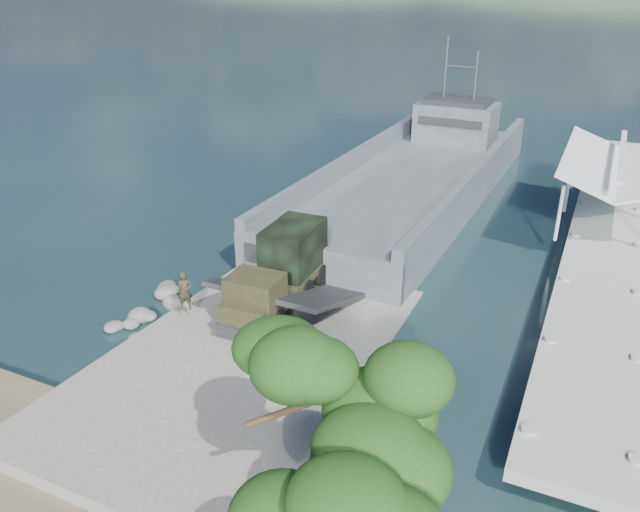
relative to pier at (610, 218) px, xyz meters
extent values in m
plane|color=#162F35|center=(-13.00, -18.77, -1.60)|extent=(1400.00, 1400.00, 0.00)
cube|color=slate|center=(-13.00, -19.77, -1.35)|extent=(10.00, 18.00, 0.50)
cube|color=#AAABA1|center=(0.00, -0.77, -0.60)|extent=(4.00, 44.00, 0.50)
cube|color=#444C51|center=(-12.80, 2.88, -1.13)|extent=(10.11, 31.40, 2.60)
cube|color=#444C51|center=(-17.16, 2.99, 0.79)|extent=(1.38, 31.19, 1.35)
cube|color=#444C51|center=(-8.44, 2.78, 0.79)|extent=(1.38, 31.19, 1.35)
cube|color=#444C51|center=(-13.17, -12.60, -0.56)|extent=(9.36, 0.64, 2.70)
cube|color=#444C51|center=(-12.55, 13.28, 1.73)|extent=(6.34, 4.31, 3.12)
cube|color=#25282A|center=(-12.55, 13.28, 3.49)|extent=(5.28, 3.45, 0.42)
cylinder|color=gray|center=(-13.80, 13.31, 5.88)|extent=(0.17, 0.17, 5.20)
cylinder|color=gray|center=(-11.30, 13.25, 5.36)|extent=(0.17, 0.17, 4.16)
cylinder|color=black|center=(-14.54, -17.98, -0.52)|extent=(0.45, 1.18, 1.16)
cylinder|color=black|center=(-12.49, -17.90, -0.52)|extent=(0.45, 1.18, 1.16)
cylinder|color=black|center=(-14.66, -14.93, -0.52)|extent=(0.45, 1.18, 1.16)
cylinder|color=black|center=(-12.60, -14.86, -0.52)|extent=(0.45, 1.18, 1.16)
cylinder|color=black|center=(-14.72, -13.14, -0.52)|extent=(0.45, 1.18, 1.16)
cylinder|color=black|center=(-12.66, -13.07, -0.52)|extent=(0.45, 1.18, 1.16)
cube|color=black|center=(-13.61, -15.43, -0.38)|extent=(2.22, 6.87, 0.22)
cube|color=black|center=(-13.52, -17.85, 0.56)|extent=(2.30, 1.87, 1.79)
cube|color=black|center=(-13.48, -18.92, 0.11)|extent=(2.09, 0.88, 0.90)
cube|color=black|center=(-13.65, -14.18, -0.07)|extent=(2.39, 4.20, 0.31)
cube|color=black|center=(-13.66, -14.00, 1.23)|extent=(2.27, 3.48, 2.24)
cube|color=#25282A|center=(-13.46, -19.37, -0.43)|extent=(2.24, 0.31, 0.27)
imported|color=black|center=(-16.92, -18.34, -0.19)|extent=(0.79, 0.77, 1.83)
ellipsoid|color=#12340E|center=(-5.25, -27.85, 3.59)|extent=(5.19, 4.82, 2.22)
ellipsoid|color=#12340E|center=(-8.40, -25.07, 3.59)|extent=(2.59, 2.59, 1.48)
camera|label=1|loc=(-0.98, -38.13, 13.37)|focal=35.00mm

